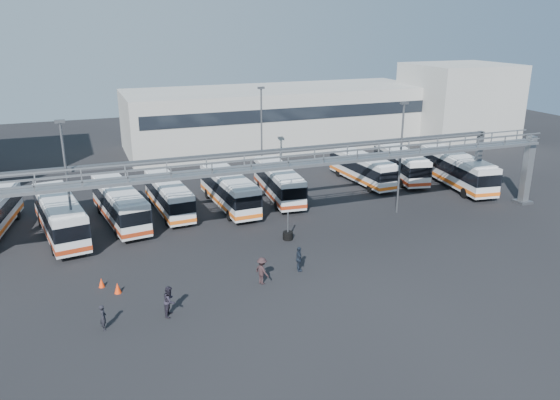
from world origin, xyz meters
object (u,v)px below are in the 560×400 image
object	(u,v)px
bus_3	(169,195)
pedestrian_d	(299,259)
bus_9	(457,169)
light_pole_left	(67,180)
pedestrian_c	(262,271)
bus_4	(229,189)
pedestrian_a	(103,317)
bus_1	(60,215)
cone_right	(118,288)
light_pole_mid	(401,152)
light_pole_back	(262,129)
bus_5	(278,181)
bus_2	(120,203)
cone_left	(101,283)
bus_7	(362,168)
pedestrian_b	(170,301)
bus_8	(401,163)
tire_stack	(288,235)

from	to	relation	value
bus_3	pedestrian_d	world-z (taller)	bus_3
bus_3	bus_9	size ratio (longest dim) A/B	0.86
light_pole_left	bus_9	bearing A→B (deg)	5.60
light_pole_left	pedestrian_c	bearing A→B (deg)	-41.02
light_pole_left	bus_4	bearing A→B (deg)	23.04
pedestrian_a	bus_1	bearing A→B (deg)	9.25
light_pole_left	cone_right	bearing A→B (deg)	-73.48
light_pole_mid	light_pole_back	distance (m)	17.00
cone_right	bus_5	bearing A→B (deg)	41.37
cone_right	bus_4	bearing A→B (deg)	50.48
bus_2	cone_left	bearing A→B (deg)	-109.57
bus_7	pedestrian_b	bearing A→B (deg)	-142.68
pedestrian_b	bus_7	bearing A→B (deg)	-24.24
pedestrian_a	pedestrian_c	xyz separation A→B (m)	(10.39, 2.19, 0.17)
light_pole_mid	bus_1	distance (m)	29.58
bus_2	cone_right	world-z (taller)	bus_2
bus_3	pedestrian_b	world-z (taller)	bus_3
bus_3	pedestrian_b	size ratio (longest dim) A/B	5.33
bus_8	bus_7	bearing A→B (deg)	-168.49
light_pole_mid	light_pole_back	xyz separation A→B (m)	(-8.00, 15.00, 0.00)
light_pole_mid	bus_9	distance (m)	11.99
cone_right	bus_3	bearing A→B (deg)	67.80
light_pole_left	bus_8	size ratio (longest dim) A/B	0.92
pedestrian_c	bus_9	bearing A→B (deg)	-84.07
light_pole_mid	bus_2	xyz separation A→B (m)	(-24.12, 6.21, -3.88)
cone_right	bus_1	bearing A→B (deg)	106.03
bus_7	bus_9	distance (m)	9.93
bus_9	bus_1	bearing A→B (deg)	-172.19
bus_2	cone_right	size ratio (longest dim) A/B	15.49
light_pole_back	bus_9	size ratio (longest dim) A/B	0.86
bus_5	bus_1	bearing A→B (deg)	-166.06
bus_1	bus_7	world-z (taller)	bus_1
tire_stack	cone_right	bearing A→B (deg)	-161.75
bus_4	light_pole_left	bearing A→B (deg)	-159.39
bus_5	pedestrian_c	bearing A→B (deg)	-109.14
light_pole_mid	bus_1	world-z (taller)	light_pole_mid
light_pole_back	bus_2	size ratio (longest dim) A/B	0.91
pedestrian_b	cone_right	bearing A→B (deg)	59.46
pedestrian_a	bus_5	bearing A→B (deg)	-41.90
bus_2	bus_4	size ratio (longest dim) A/B	1.02
bus_1	cone_right	world-z (taller)	bus_1
pedestrian_c	bus_8	bearing A→B (deg)	-72.14
cone_left	tire_stack	size ratio (longest dim) A/B	0.27
bus_5	pedestrian_b	xyz separation A→B (m)	(-14.13, -18.88, -0.85)
bus_7	pedestrian_d	size ratio (longest dim) A/B	5.69
bus_1	bus_3	world-z (taller)	bus_1
bus_5	cone_left	world-z (taller)	bus_5
bus_4	bus_8	size ratio (longest dim) A/B	1.00
light_pole_mid	bus_9	world-z (taller)	light_pole_mid
pedestrian_c	cone_right	bearing A→B (deg)	55.77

